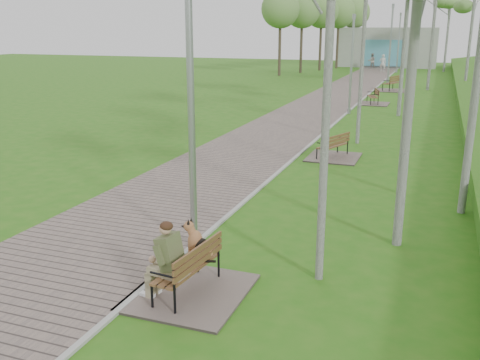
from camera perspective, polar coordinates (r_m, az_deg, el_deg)
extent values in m
plane|color=#276613|center=(10.63, -3.77, -6.07)|extent=(120.00, 120.00, 0.00)
cube|color=#675953|center=(31.28, 9.55, 8.45)|extent=(3.50, 67.00, 0.04)
cube|color=#999993|center=(31.00, 12.76, 8.23)|extent=(0.10, 67.00, 0.05)
cube|color=#9E9E99|center=(60.27, 15.46, 13.50)|extent=(10.00, 5.00, 4.00)
cube|color=#4F98B0|center=(57.70, 15.17, 12.94)|extent=(4.00, 0.20, 2.60)
cube|color=#675953|center=(8.51, -5.35, -11.85)|extent=(1.68, 1.87, 0.04)
cube|color=brown|center=(8.35, -5.74, -9.36)|extent=(0.56, 1.44, 0.04)
cube|color=brown|center=(8.14, -4.43, -8.07)|extent=(0.18, 1.40, 0.31)
cube|color=#675953|center=(17.22, 9.94, 2.41)|extent=(1.57, 1.75, 0.04)
cube|color=brown|center=(17.15, 9.83, 3.64)|extent=(0.84, 1.37, 0.03)
cube|color=brown|center=(16.99, 10.47, 4.31)|extent=(0.50, 1.24, 0.29)
cube|color=#675953|center=(30.03, 14.00, 7.90)|extent=(1.64, 1.82, 0.04)
cube|color=brown|center=(29.99, 13.95, 8.64)|extent=(0.76, 1.43, 0.04)
cube|color=brown|center=(30.00, 14.40, 9.09)|extent=(0.41, 1.33, 0.30)
cube|color=#675953|center=(36.83, 15.86, 9.17)|extent=(1.99, 2.21, 0.04)
cube|color=brown|center=(36.78, 15.83, 9.92)|extent=(1.02, 1.73, 0.04)
cube|color=brown|center=(36.65, 16.25, 10.34)|extent=(0.59, 1.58, 0.36)
cylinder|color=#95979C|center=(10.03, -4.88, -6.52)|extent=(0.21, 0.21, 0.31)
cylinder|color=#95979C|center=(9.37, -5.24, 7.54)|extent=(0.13, 0.13, 5.24)
cylinder|color=#95979C|center=(26.36, 11.54, 7.23)|extent=(0.18, 0.18, 0.27)
cylinder|color=#95979C|center=(26.14, 11.79, 11.75)|extent=(0.11, 0.11, 4.43)
cylinder|color=#95979C|center=(26.08, 12.08, 16.70)|extent=(0.16, 0.16, 0.22)
cylinder|color=#95979C|center=(42.42, 15.48, 10.22)|extent=(0.22, 0.22, 0.33)
cylinder|color=#95979C|center=(42.26, 15.74, 13.67)|extent=(0.13, 0.13, 5.46)
cylinder|color=#95979C|center=(42.27, 16.03, 17.44)|extent=(0.20, 0.20, 0.27)
cylinder|color=#95979C|center=(52.04, 16.34, 11.10)|extent=(0.20, 0.20, 0.31)
cylinder|color=#95979C|center=(51.92, 16.55, 13.73)|extent=(0.12, 0.12, 5.10)
cylinder|color=#95979C|center=(51.91, 16.79, 16.59)|extent=(0.18, 0.18, 0.25)
imported|color=beige|center=(52.44, 14.99, 11.95)|extent=(0.61, 0.42, 1.62)
imported|color=gray|center=(56.56, 13.88, 12.23)|extent=(0.89, 0.80, 1.52)
cylinder|color=silver|center=(9.92, 18.02, 13.25)|extent=(0.17, 0.17, 7.29)
cylinder|color=silver|center=(8.16, 9.35, 11.01)|extent=(0.15, 0.15, 6.61)
cylinder|color=silver|center=(19.21, 13.19, 16.76)|extent=(0.17, 0.17, 8.77)
cylinder|color=silver|center=(25.96, 17.27, 15.63)|extent=(0.19, 0.19, 8.30)
cylinder|color=silver|center=(36.33, 23.43, 14.41)|extent=(0.17, 0.17, 7.61)
cylinder|color=silver|center=(37.77, 20.00, 15.81)|extent=(0.18, 0.18, 8.99)
cylinder|color=silver|center=(54.39, 21.37, 15.41)|extent=(0.19, 0.19, 8.94)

